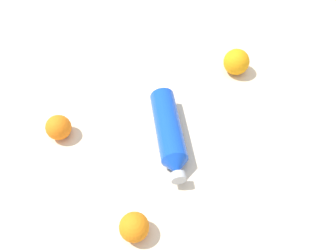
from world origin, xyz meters
TOP-DOWN VIEW (x-y plane):
  - ground_plane at (0.00, 0.00)m, footprint 2.40×2.40m
  - water_bottle at (-0.01, -0.04)m, footprint 0.26×0.09m
  - orange_0 at (-0.23, 0.09)m, footprint 0.06×0.06m
  - orange_1 at (0.18, -0.30)m, footprint 0.08×0.08m
  - orange_2 at (0.07, 0.22)m, footprint 0.06×0.06m

SIDE VIEW (x-z plane):
  - ground_plane at x=0.00m, z-range 0.00..0.00m
  - orange_0 at x=-0.23m, z-range 0.00..0.06m
  - orange_2 at x=0.07m, z-range 0.00..0.06m
  - water_bottle at x=-0.01m, z-range 0.00..0.07m
  - orange_1 at x=0.18m, z-range 0.00..0.08m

